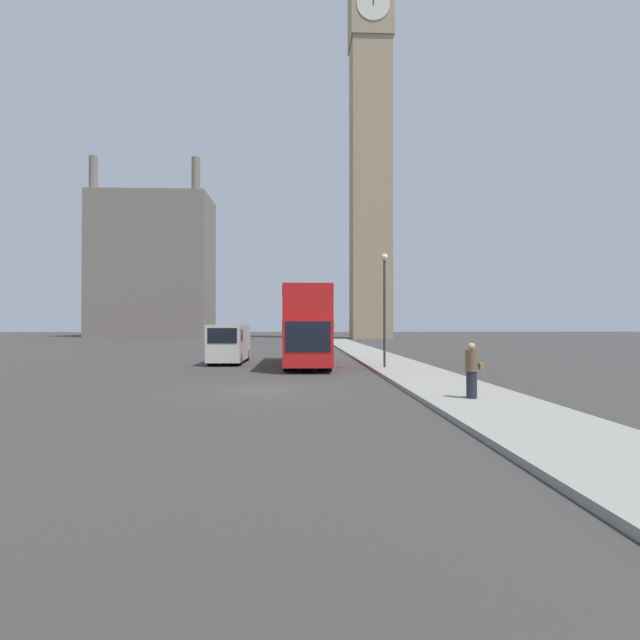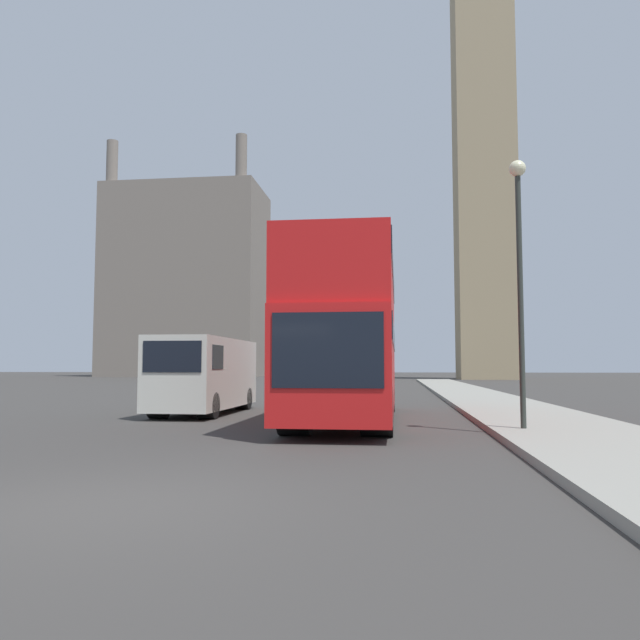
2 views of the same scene
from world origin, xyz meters
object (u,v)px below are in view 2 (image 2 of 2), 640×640
at_px(clock_tower, 482,60).
at_px(red_double_decker_bus, 349,332).
at_px(white_van, 204,373).
at_px(street_lamp, 519,251).

bearing_deg(clock_tower, red_double_decker_bus, -101.57).
height_order(clock_tower, white_van, clock_tower).
xyz_separation_m(clock_tower, red_double_decker_bus, (-11.65, -56.92, -35.58)).
relative_size(red_double_decker_bus, white_van, 1.80).
relative_size(clock_tower, street_lamp, 12.70).
bearing_deg(red_double_decker_bus, white_van, 156.97).
bearing_deg(red_double_decker_bus, clock_tower, 78.43).
xyz_separation_m(white_van, street_lamp, (8.62, -5.01, 2.72)).
bearing_deg(street_lamp, white_van, 149.83).
relative_size(red_double_decker_bus, street_lamp, 1.80).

